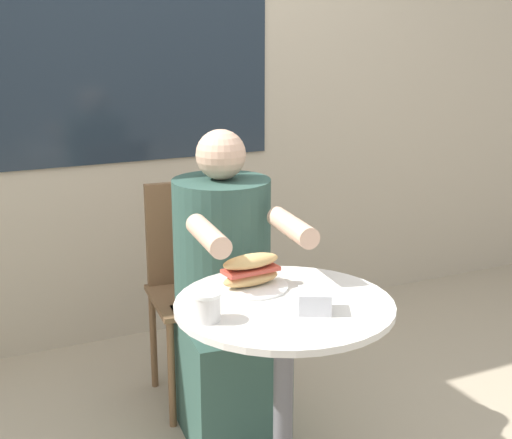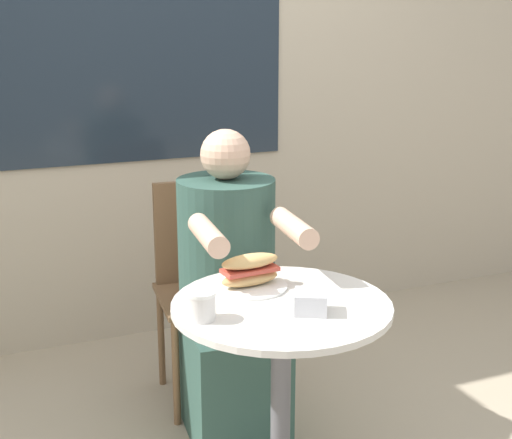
% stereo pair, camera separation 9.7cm
% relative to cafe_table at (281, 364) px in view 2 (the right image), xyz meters
% --- Properties ---
extents(storefront_wall, '(8.00, 0.09, 2.80)m').
position_rel_cafe_table_xyz_m(storefront_wall, '(-0.00, 1.53, 0.89)').
color(storefront_wall, '#B7A88E').
rests_on(storefront_wall, ground_plane).
extents(cafe_table, '(0.64, 0.64, 0.70)m').
position_rel_cafe_table_xyz_m(cafe_table, '(0.00, 0.00, 0.00)').
color(cafe_table, beige).
rests_on(cafe_table, ground_plane).
extents(diner_chair, '(0.42, 0.42, 0.87)m').
position_rel_cafe_table_xyz_m(diner_chair, '(0.04, 0.85, 0.01)').
color(diner_chair, brown).
rests_on(diner_chair, ground_plane).
extents(seated_diner, '(0.40, 0.64, 1.13)m').
position_rel_cafe_table_xyz_m(seated_diner, '(0.03, 0.51, -0.02)').
color(seated_diner, '#2D4C42').
rests_on(seated_diner, ground_plane).
extents(sandwich_on_plate, '(0.23, 0.23, 0.11)m').
position_rel_cafe_table_xyz_m(sandwich_on_plate, '(-0.04, 0.15, 0.24)').
color(sandwich_on_plate, white).
rests_on(sandwich_on_plate, cafe_table).
extents(drink_cup, '(0.08, 0.08, 0.08)m').
position_rel_cafe_table_xyz_m(drink_cup, '(-0.25, -0.02, 0.23)').
color(drink_cup, silver).
rests_on(drink_cup, cafe_table).
extents(napkin_box, '(0.12, 0.12, 0.06)m').
position_rel_cafe_table_xyz_m(napkin_box, '(0.04, -0.10, 0.22)').
color(napkin_box, silver).
rests_on(napkin_box, cafe_table).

